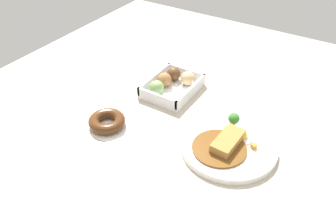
% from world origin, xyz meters
% --- Properties ---
extents(ground_plane, '(1.60, 1.60, 0.00)m').
position_xyz_m(ground_plane, '(0.00, 0.00, 0.00)').
color(ground_plane, '#B2A893').
extents(curry_plate, '(0.27, 0.27, 0.06)m').
position_xyz_m(curry_plate, '(0.03, 0.11, 0.01)').
color(curry_plate, white).
rests_on(curry_plate, ground_plane).
extents(donut_box, '(0.19, 0.15, 0.06)m').
position_xyz_m(donut_box, '(-0.14, -0.18, 0.02)').
color(donut_box, white).
rests_on(donut_box, ground_plane).
extents(chocolate_ring_donut, '(0.14, 0.14, 0.03)m').
position_xyz_m(chocolate_ring_donut, '(0.13, -0.24, 0.02)').
color(chocolate_ring_donut, white).
rests_on(chocolate_ring_donut, ground_plane).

